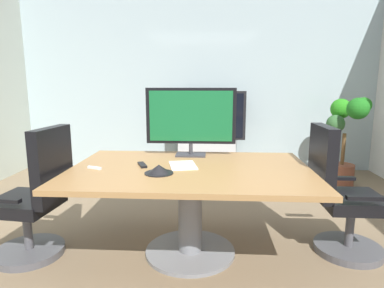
{
  "coord_description": "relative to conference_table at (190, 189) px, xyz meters",
  "views": [
    {
      "loc": [
        0.26,
        -2.41,
        1.43
      ],
      "look_at": [
        0.09,
        0.41,
        0.9
      ],
      "focal_mm": 30.52,
      "sensor_mm": 36.0,
      "label": 1
    }
  ],
  "objects": [
    {
      "name": "wall_display_unit",
      "position": [
        0.1,
        2.56,
        -0.13
      ],
      "size": [
        1.2,
        0.36,
        1.31
      ],
      "color": "#B7BABC",
      "rests_on": "ground"
    },
    {
      "name": "wall_back_glass_partition",
      "position": [
        -0.09,
        2.92,
        0.91
      ],
      "size": [
        5.85,
        0.1,
        2.95
      ],
      "primitive_type": "cube",
      "color": "#9EB2B7",
      "rests_on": "ground"
    },
    {
      "name": "office_chair_left",
      "position": [
        -1.25,
        -0.13,
        -0.11
      ],
      "size": [
        0.62,
        0.6,
        1.09
      ],
      "rotation": [
        0.0,
        0.0,
        -1.67
      ],
      "color": "#4C4C51",
      "rests_on": "ground"
    },
    {
      "name": "conference_phone",
      "position": [
        -0.23,
        -0.19,
        0.21
      ],
      "size": [
        0.22,
        0.22,
        0.07
      ],
      "color": "black",
      "rests_on": "conference_table"
    },
    {
      "name": "whiteboard_marker",
      "position": [
        -0.76,
        -0.09,
        0.19
      ],
      "size": [
        0.13,
        0.07,
        0.02
      ],
      "primitive_type": "cube",
      "rotation": [
        0.0,
        0.0,
        -0.38
      ],
      "color": "silver",
      "rests_on": "conference_table"
    },
    {
      "name": "paper_notepad",
      "position": [
        -0.06,
        0.06,
        0.18
      ],
      "size": [
        0.27,
        0.34,
        0.01
      ],
      "primitive_type": "cube",
      "rotation": [
        0.0,
        0.0,
        0.21
      ],
      "color": "white",
      "rests_on": "conference_table"
    },
    {
      "name": "potted_plant",
      "position": [
        2.03,
        2.03,
        0.18
      ],
      "size": [
        0.56,
        0.69,
        1.25
      ],
      "color": "brown",
      "rests_on": "ground"
    },
    {
      "name": "office_chair_right",
      "position": [
        1.25,
        0.1,
        -0.11
      ],
      "size": [
        0.6,
        0.57,
        1.09
      ],
      "rotation": [
        0.0,
        0.0,
        1.57
      ],
      "color": "#4C4C51",
      "rests_on": "ground"
    },
    {
      "name": "remote_control",
      "position": [
        -0.4,
        0.04,
        0.19
      ],
      "size": [
        0.11,
        0.18,
        0.02
      ],
      "primitive_type": "cube",
      "rotation": [
        0.0,
        0.0,
        0.4
      ],
      "color": "black",
      "rests_on": "conference_table"
    },
    {
      "name": "conference_table",
      "position": [
        0.0,
        0.0,
        0.0
      ],
      "size": [
        1.94,
        1.27,
        0.75
      ],
      "color": "olive",
      "rests_on": "ground"
    },
    {
      "name": "ground_plane",
      "position": [
        -0.09,
        -0.16,
        -0.57
      ],
      "size": [
        7.15,
        7.15,
        0.0
      ],
      "primitive_type": "plane",
      "color": "#7A664C"
    },
    {
      "name": "tv_monitor",
      "position": [
        -0.02,
        0.47,
        0.54
      ],
      "size": [
        0.84,
        0.18,
        0.64
      ],
      "color": "#333338",
      "rests_on": "conference_table"
    }
  ]
}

